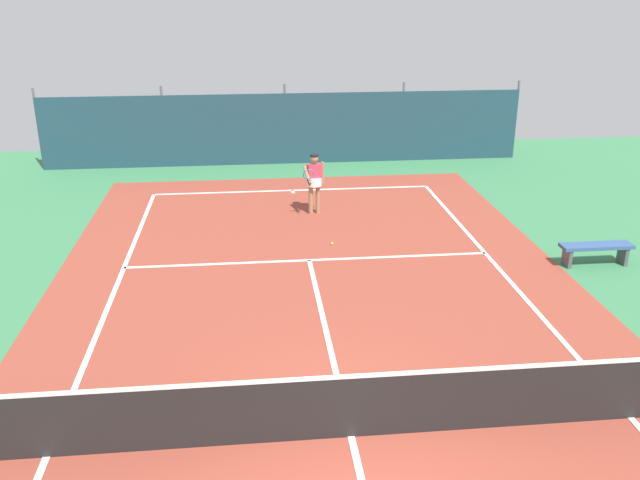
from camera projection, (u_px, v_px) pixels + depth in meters
ground_plane at (351, 437)px, 9.51m from camera, size 36.00×36.00×0.00m
court_surface at (351, 436)px, 9.51m from camera, size 11.02×26.60×0.01m
tennis_net at (352, 406)px, 9.33m from camera, size 10.12×0.10×1.10m
back_fence at (285, 141)px, 23.83m from camera, size 16.30×0.98×2.70m
tennis_player at (314, 179)px, 18.22m from camera, size 0.63×0.80×1.64m
tennis_ball_near_player at (152, 200)px, 19.55m from camera, size 0.07×0.07×0.07m
tennis_ball_midcourt at (332, 244)px, 16.36m from camera, size 0.07×0.07×0.07m
courtside_bench at (596, 249)px, 15.11m from camera, size 1.60×0.40×0.49m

